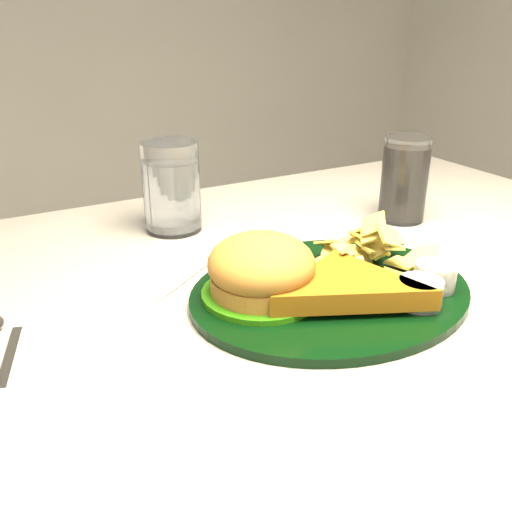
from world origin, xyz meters
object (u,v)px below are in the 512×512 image
at_px(dinner_plate, 332,266).
at_px(fork_napkin, 398,282).
at_px(water_glass, 172,187).
at_px(cola_glass, 404,179).

height_order(dinner_plate, fork_napkin, dinner_plate).
xyz_separation_m(dinner_plate, fork_napkin, (0.08, -0.02, -0.03)).
relative_size(water_glass, cola_glass, 1.02).
height_order(water_glass, fork_napkin, water_glass).
xyz_separation_m(water_glass, fork_napkin, (0.16, -0.29, -0.06)).
relative_size(water_glass, fork_napkin, 0.78).
height_order(cola_glass, fork_napkin, cola_glass).
xyz_separation_m(water_glass, cola_glass, (0.31, -0.12, -0.00)).
bearing_deg(water_glass, dinner_plate, -74.49).
bearing_deg(cola_glass, water_glass, 158.42).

